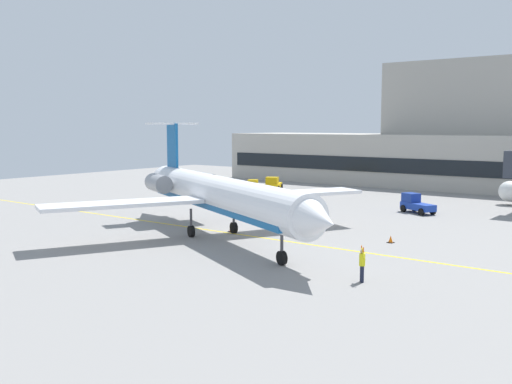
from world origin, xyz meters
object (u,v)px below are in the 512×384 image
at_px(baggage_tug, 416,204).
at_px(marshaller, 362,264).
at_px(regional_jet, 216,194).
at_px(belt_loader, 273,184).
at_px(pushback_tractor, 249,188).

xyz_separation_m(baggage_tug, marshaller, (7.99, -27.10, 0.16)).
bearing_deg(baggage_tug, regional_jet, -108.75).
distance_m(baggage_tug, marshaller, 28.26).
relative_size(regional_jet, belt_loader, 7.52).
xyz_separation_m(baggage_tug, pushback_tractor, (-23.18, 2.32, -0.03)).
bearing_deg(pushback_tractor, marshaller, -43.35).
distance_m(regional_jet, pushback_tractor, 28.97).
relative_size(regional_jet, marshaller, 14.71).
bearing_deg(regional_jet, belt_loader, 118.31).
xyz_separation_m(baggage_tug, belt_loader, (-23.59, 8.18, -0.03)).
height_order(belt_loader, marshaller, marshaller).
xyz_separation_m(regional_jet, belt_loader, (-16.17, 30.03, -2.53)).
bearing_deg(baggage_tug, pushback_tractor, 174.29).
xyz_separation_m(belt_loader, marshaller, (31.58, -35.28, 0.19)).
distance_m(baggage_tug, pushback_tractor, 23.30).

